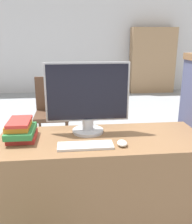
{
  "coord_description": "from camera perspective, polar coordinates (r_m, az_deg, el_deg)",
  "views": [
    {
      "loc": [
        -0.21,
        -1.3,
        1.42
      ],
      "look_at": [
        -0.04,
        0.25,
        0.95
      ],
      "focal_mm": 40.0,
      "sensor_mm": 36.0,
      "label": 1
    }
  ],
  "objects": [
    {
      "name": "keyboard",
      "position": [
        1.59,
        -2.43,
        -7.7
      ],
      "size": [
        0.35,
        0.12,
        0.02
      ],
      "color": "silver",
      "rests_on": "desk"
    },
    {
      "name": "far_chair",
      "position": [
        3.38,
        -10.0,
        0.87
      ],
      "size": [
        0.44,
        0.44,
        0.92
      ],
      "rotation": [
        0.0,
        0.0,
        -0.27
      ],
      "color": "#4C3323",
      "rests_on": "ground_plane"
    },
    {
      "name": "mouse",
      "position": [
        1.6,
        5.99,
        -7.11
      ],
      "size": [
        0.06,
        0.08,
        0.04
      ],
      "color": "white",
      "rests_on": "desk"
    },
    {
      "name": "book_stack",
      "position": [
        1.75,
        -16.86,
        -4.0
      ],
      "size": [
        0.19,
        0.26,
        0.14
      ],
      "color": "#B72D28",
      "rests_on": "desk"
    },
    {
      "name": "monitor",
      "position": [
        1.75,
        -1.94,
        3.26
      ],
      "size": [
        0.59,
        0.23,
        0.5
      ],
      "color": "#B7B7BC",
      "rests_on": "desk"
    },
    {
      "name": "desk",
      "position": [
        1.9,
        1.27,
        -16.55
      ],
      "size": [
        1.42,
        0.55,
        0.76
      ],
      "color": "brown",
      "rests_on": "ground_plane"
    },
    {
      "name": "bookshelf_far",
      "position": [
        6.84,
        12.76,
        11.39
      ],
      "size": [
        1.16,
        0.32,
        1.67
      ],
      "color": "#9E7A56",
      "rests_on": "ground_plane"
    },
    {
      "name": "wall_back",
      "position": [
        6.7,
        -4.4,
        16.49
      ],
      "size": [
        12.0,
        0.06,
        2.8
      ],
      "color": "silver",
      "rests_on": "ground_plane"
    }
  ]
}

